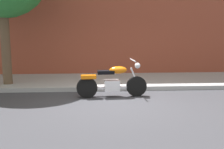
{
  "coord_description": "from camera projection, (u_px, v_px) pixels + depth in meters",
  "views": [
    {
      "loc": [
        -0.47,
        -6.81,
        1.93
      ],
      "look_at": [
        0.0,
        0.69,
        0.67
      ],
      "focal_mm": 42.02,
      "sensor_mm": 36.0,
      "label": 1
    }
  ],
  "objects": [
    {
      "name": "ground_plane",
      "position": [
        113.0,
        103.0,
        7.05
      ],
      "size": [
        60.0,
        60.0,
        0.0
      ],
      "primitive_type": "plane",
      "color": "#38383D"
    },
    {
      "name": "sidewalk",
      "position": [
        108.0,
        81.0,
        9.83
      ],
      "size": [
        20.29,
        2.8,
        0.14
      ],
      "primitive_type": "cube",
      "color": "#9F9F9F",
      "rests_on": "ground"
    },
    {
      "name": "motorcycle",
      "position": [
        112.0,
        82.0,
        7.66
      ],
      "size": [
        2.07,
        0.7,
        1.1
      ],
      "color": "black",
      "rests_on": "ground"
    }
  ]
}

